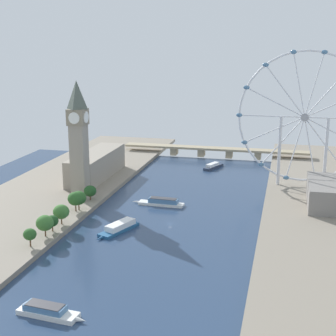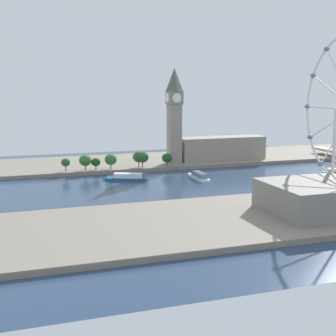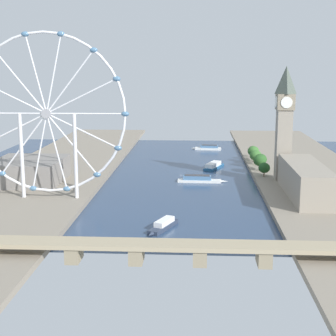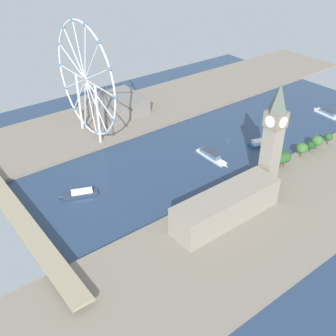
# 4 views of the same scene
# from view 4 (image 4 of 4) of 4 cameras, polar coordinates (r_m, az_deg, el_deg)

# --- Properties ---
(ground_plane) EXTENTS (371.15, 371.15, 0.00)m
(ground_plane) POSITION_cam_4_polar(r_m,az_deg,el_deg) (379.56, 8.33, 3.93)
(ground_plane) COLOR navy
(riverbank_left) EXTENTS (90.00, 520.00, 3.00)m
(riverbank_left) POSITION_cam_4_polar(r_m,az_deg,el_deg) (328.62, 20.79, -2.69)
(riverbank_left) COLOR gray
(riverbank_left) RESTS_ON ground_plane
(riverbank_right) EXTENTS (90.00, 520.00, 3.00)m
(riverbank_right) POSITION_cam_4_polar(r_m,az_deg,el_deg) (446.43, -0.88, 9.02)
(riverbank_right) COLOR gray
(riverbank_right) RESTS_ON ground_plane
(clock_tower) EXTENTS (13.23, 13.23, 82.10)m
(clock_tower) POSITION_cam_4_polar(r_m,az_deg,el_deg) (291.80, 14.45, 4.12)
(clock_tower) COLOR gray
(clock_tower) RESTS_ON riverbank_left
(parliament_block) EXTENTS (22.00, 80.49, 20.70)m
(parliament_block) POSITION_cam_4_polar(r_m,az_deg,el_deg) (273.74, 8.13, -5.24)
(parliament_block) COLOR gray
(parliament_block) RESTS_ON riverbank_left
(tree_row_embankment) EXTENTS (11.20, 92.98, 13.13)m
(tree_row_embankment) POSITION_cam_4_polar(r_m,az_deg,el_deg) (351.58, 17.48, 2.21)
(tree_row_embankment) COLOR #513823
(tree_row_embankment) RESTS_ON riverbank_left
(ferris_wheel) EXTENTS (102.08, 3.20, 102.63)m
(ferris_wheel) POSITION_cam_4_polar(r_m,az_deg,el_deg) (363.38, -11.48, 11.89)
(ferris_wheel) COLOR silver
(ferris_wheel) RESTS_ON riverbank_right
(riverside_hall) EXTENTS (47.79, 52.93, 16.26)m
(riverside_hall) POSITION_cam_4_polar(r_m,az_deg,el_deg) (421.73, -7.33, 8.72)
(riverside_hall) COLOR gray
(riverside_hall) RESTS_ON riverbank_right
(river_bridge) EXTENTS (183.15, 12.72, 9.04)m
(river_bridge) POSITION_cam_4_polar(r_m,az_deg,el_deg) (289.76, -20.14, -6.46)
(river_bridge) COLOR tan
(river_bridge) RESTS_ON ground_plane
(tour_boat_0) EXTENTS (37.58, 8.17, 5.30)m
(tour_boat_0) POSITION_cam_4_polar(r_m,az_deg,el_deg) (348.53, 6.02, 1.75)
(tour_boat_0) COLOR white
(tour_boat_0) RESTS_ON ground_plane
(tour_boat_1) EXTENTS (15.19, 29.05, 4.88)m
(tour_boat_1) POSITION_cam_4_polar(r_m,az_deg,el_deg) (308.37, -12.17, -3.47)
(tour_boat_1) COLOR #2D384C
(tour_boat_1) RESTS_ON ground_plane
(tour_boat_2) EXTENTS (31.52, 10.47, 5.04)m
(tour_boat_2) POSITION_cam_4_polar(r_m,az_deg,el_deg) (453.06, 21.31, 7.18)
(tour_boat_2) COLOR white
(tour_boat_2) RESTS_ON ground_plane
(tour_boat_3) EXTENTS (18.51, 33.82, 5.22)m
(tour_boat_3) POSITION_cam_4_polar(r_m,az_deg,el_deg) (376.51, 13.34, 3.50)
(tour_boat_3) COLOR #235684
(tour_boat_3) RESTS_ON ground_plane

